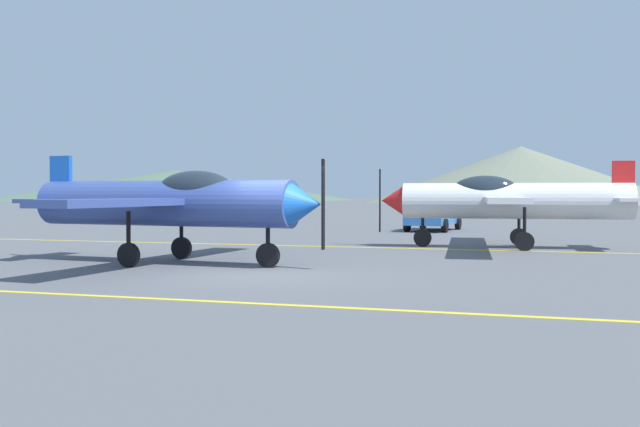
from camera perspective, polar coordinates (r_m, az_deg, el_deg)
The scene contains 8 objects.
ground_plane at distance 16.57m, azimuth -4.37°, elevation -4.77°, with size 400.00×400.00×0.00m, color #54565B.
apron_line_near at distance 12.64m, azimuth -11.50°, elevation -6.82°, with size 80.00×0.16×0.01m, color yellow.
apron_line_far at distance 24.09m, azimuth 2.38°, elevation -2.72°, with size 80.00×0.16×0.01m, color yellow.
airplane_near at distance 18.93m, azimuth -11.69°, elevation 0.95°, with size 8.41×9.67×2.89m.
airplane_mid at distance 24.47m, azimuth 14.66°, elevation 1.10°, with size 8.41×9.67×2.89m.
car_sedan at distance 34.85m, azimuth 9.12°, elevation 0.02°, with size 2.41×4.48×1.62m.
hill_left at distance 173.61m, azimuth -11.55°, elevation 2.26°, with size 84.92×84.92×7.08m, color #4C6651.
hill_centerleft at distance 127.79m, azimuth 15.82°, elevation 3.03°, with size 53.07×53.07×9.80m, color slate.
Camera 1 is at (5.89, -15.38, 1.88)m, focal length 39.78 mm.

